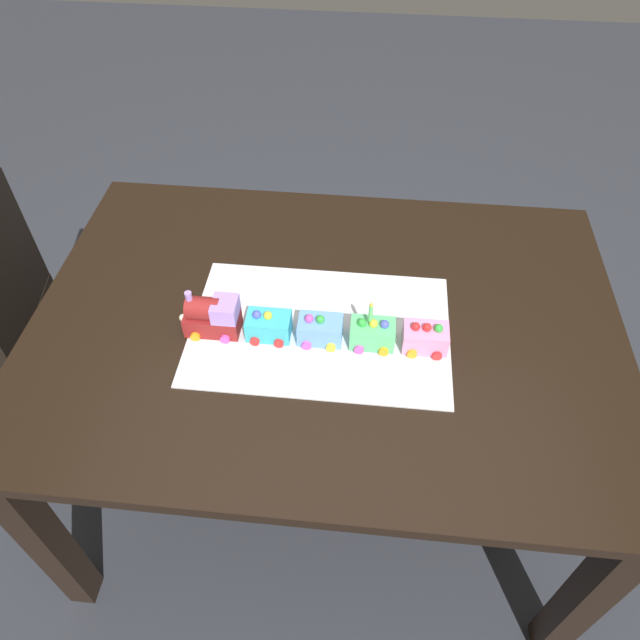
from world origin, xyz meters
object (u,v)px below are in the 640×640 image
at_px(birthday_candle, 371,311).
at_px(cake_locomotive, 212,316).
at_px(cake_car_gondola_turquoise, 269,325).
at_px(cake_car_flatbed_sky_blue, 320,329).
at_px(dining_table, 326,348).
at_px(cake_car_hopper_bubblegum, 425,337).
at_px(cake_car_tanker_mint_green, 372,333).

bearing_deg(birthday_candle, cake_locomotive, 180.00).
bearing_deg(cake_locomotive, cake_car_gondola_turquoise, -0.00).
xyz_separation_m(cake_car_flatbed_sky_blue, birthday_candle, (0.11, 0.00, 0.07)).
height_order(cake_locomotive, birthday_candle, birthday_candle).
distance_m(dining_table, birthday_candle, 0.24).
bearing_deg(cake_car_flatbed_sky_blue, cake_car_gondola_turquoise, 180.00).
relative_size(cake_locomotive, cake_car_gondola_turquoise, 1.40).
relative_size(dining_table, cake_car_hopper_bubblegum, 14.00).
distance_m(cake_locomotive, cake_car_gondola_turquoise, 0.13).
height_order(cake_car_tanker_mint_green, cake_car_hopper_bubblegum, same).
distance_m(cake_locomotive, cake_car_flatbed_sky_blue, 0.25).
bearing_deg(cake_car_tanker_mint_green, dining_table, 149.83).
distance_m(dining_table, cake_car_tanker_mint_green, 0.19).
bearing_deg(cake_car_gondola_turquoise, cake_car_hopper_bubblegum, 0.00).
bearing_deg(dining_table, cake_car_gondola_turquoise, -153.05).
xyz_separation_m(cake_car_tanker_mint_green, cake_car_hopper_bubblegum, (0.12, 0.00, 0.00)).
xyz_separation_m(dining_table, cake_car_flatbed_sky_blue, (-0.01, -0.06, 0.14)).
bearing_deg(cake_car_hopper_bubblegum, cake_locomotive, 180.00).
xyz_separation_m(cake_locomotive, cake_car_hopper_bubblegum, (0.48, -0.00, -0.02)).
height_order(cake_car_gondola_turquoise, cake_car_flatbed_sky_blue, same).
bearing_deg(birthday_candle, dining_table, 147.87).
xyz_separation_m(cake_car_flatbed_sky_blue, cake_car_tanker_mint_green, (0.12, 0.00, 0.00)).
bearing_deg(cake_car_flatbed_sky_blue, cake_car_tanker_mint_green, 0.00).
relative_size(cake_car_gondola_turquoise, cake_car_tanker_mint_green, 1.00).
bearing_deg(cake_car_hopper_bubblegum, birthday_candle, 180.00).
bearing_deg(birthday_candle, cake_car_tanker_mint_green, -0.00).
relative_size(cake_locomotive, birthday_candle, 2.42).
height_order(cake_car_gondola_turquoise, birthday_candle, birthday_candle).
bearing_deg(cake_locomotive, birthday_candle, 0.00).
height_order(cake_car_gondola_turquoise, cake_car_tanker_mint_green, same).
height_order(cake_locomotive, cake_car_flatbed_sky_blue, cake_locomotive).
relative_size(cake_locomotive, cake_car_tanker_mint_green, 1.40).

